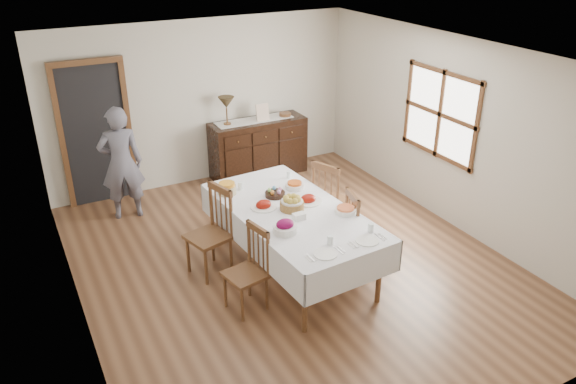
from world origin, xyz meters
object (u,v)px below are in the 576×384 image
dining_table (292,217)px  chair_left_far (212,231)px  chair_right_near (362,231)px  person (121,160)px  table_lamp (226,103)px  chair_right_far (331,199)px  chair_left_near (249,269)px  sideboard (258,148)px

dining_table → chair_left_far: (-0.84, 0.46, -0.19)m
chair_right_near → person: size_ratio=0.59×
chair_left_far → table_lamp: size_ratio=2.40×
person → chair_right_far: bearing=148.9°
dining_table → table_lamp: 2.98m
chair_left_near → sideboard: (1.65, 3.28, -0.01)m
sideboard → table_lamp: bearing=176.6°
chair_left_near → chair_right_near: 1.53m
dining_table → sideboard: size_ratio=1.58×
chair_left_far → chair_right_near: bearing=48.5°
chair_right_near → table_lamp: (-0.40, 3.23, 0.79)m
dining_table → chair_left_near: 0.89m
sideboard → person: bearing=-168.6°
dining_table → chair_right_near: 0.88m
chair_right_near → dining_table: bearing=80.2°
chair_right_far → chair_left_far: bearing=69.9°
dining_table → chair_left_near: bearing=-155.3°
dining_table → chair_right_near: (0.78, -0.33, -0.22)m
chair_right_far → sideboard: (0.04, 2.37, -0.08)m
dining_table → chair_left_far: size_ratio=2.29×
chair_right_far → sideboard: 2.37m
chair_left_far → person: bearing=-178.4°
sideboard → table_lamp: (-0.52, 0.03, 0.83)m
chair_right_near → sideboard: chair_right_near is taller
dining_table → chair_right_far: size_ratio=2.27×
sideboard → chair_right_near: bearing=-92.1°
chair_left_near → chair_right_far: (1.61, 0.91, 0.07)m
chair_right_near → chair_right_far: size_ratio=0.93×
dining_table → person: 2.80m
chair_left_near → chair_right_near: size_ratio=0.94×
chair_right_far → person: bearing=28.9°
chair_left_near → sideboard: 3.67m
chair_right_far → sideboard: bearing=-22.4°
chair_right_near → chair_right_far: bearing=7.7°
person → table_lamp: size_ratio=3.84×
chair_left_far → chair_right_far: (1.70, 0.04, 0.01)m
chair_right_near → sideboard: (0.12, 3.20, -0.04)m
chair_left_near → chair_right_near: bearing=81.4°
dining_table → sideboard: bearing=68.7°
chair_left_far → sideboard: bearing=128.7°
chair_right_near → sideboard: 3.21m
chair_left_near → chair_left_far: chair_left_far is taller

